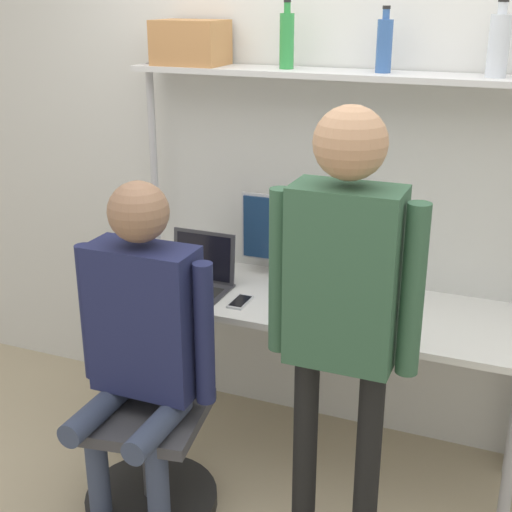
{
  "coord_description": "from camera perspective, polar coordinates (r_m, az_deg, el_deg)",
  "views": [
    {
      "loc": [
        0.85,
        -2.45,
        2.07
      ],
      "look_at": [
        -0.1,
        -0.11,
        1.13
      ],
      "focal_mm": 50.0,
      "sensor_mm": 36.0,
      "label": 1
    }
  ],
  "objects": [
    {
      "name": "laptop",
      "position": [
        3.31,
        -4.58,
        -1.33
      ],
      "size": [
        0.31,
        0.25,
        0.25
      ],
      "color": "#333338",
      "rests_on": "desk"
    },
    {
      "name": "monitor",
      "position": [
        3.32,
        2.94,
        1.63
      ],
      "size": [
        0.51,
        0.17,
        0.41
      ],
      "color": "#B7B7BC",
      "rests_on": "desk"
    },
    {
      "name": "office_chair",
      "position": [
        3.13,
        -8.29,
        -14.63
      ],
      "size": [
        0.56,
        0.56,
        0.92
      ],
      "color": "black",
      "rests_on": "ground_plane"
    },
    {
      "name": "bottle_green",
      "position": [
        3.14,
        2.48,
        16.91
      ],
      "size": [
        0.06,
        0.06,
        0.28
      ],
      "color": "#2D8C3F",
      "rests_on": "shelf_unit"
    },
    {
      "name": "cell_phone",
      "position": [
        3.15,
        -1.27,
        -3.68
      ],
      "size": [
        0.07,
        0.15,
        0.01
      ],
      "color": "silver",
      "rests_on": "desk"
    },
    {
      "name": "shelf_unit",
      "position": [
        3.12,
        6.07,
        9.86
      ],
      "size": [
        1.82,
        0.26,
        1.76
      ],
      "color": "silver",
      "rests_on": "ground_plane"
    },
    {
      "name": "ground_plane",
      "position": [
        3.32,
        2.5,
        -18.17
      ],
      "size": [
        12.0,
        12.0,
        0.0
      ],
      "primitive_type": "plane",
      "color": "tan"
    },
    {
      "name": "desk",
      "position": [
        3.22,
        4.68,
        -4.94
      ],
      "size": [
        1.91,
        0.62,
        0.78
      ],
      "color": "silver",
      "rests_on": "ground_plane"
    },
    {
      "name": "person_standing",
      "position": [
        2.4,
        7.01,
        -3.0
      ],
      "size": [
        0.53,
        0.24,
        1.75
      ],
      "color": "black",
      "rests_on": "ground_plane"
    },
    {
      "name": "wall_back",
      "position": [
        3.31,
        6.81,
        7.7
      ],
      "size": [
        8.0,
        0.06,
        2.7
      ],
      "color": "silver",
      "rests_on": "ground_plane"
    },
    {
      "name": "bottle_blue",
      "position": [
        3.03,
        10.23,
        16.3
      ],
      "size": [
        0.06,
        0.06,
        0.26
      ],
      "color": "#335999",
      "rests_on": "shelf_unit"
    },
    {
      "name": "bottle_clear",
      "position": [
        2.96,
        18.85,
        15.74
      ],
      "size": [
        0.08,
        0.08,
        0.29
      ],
      "color": "silver",
      "rests_on": "shelf_unit"
    },
    {
      "name": "person_seated",
      "position": [
        2.81,
        -9.19,
        -5.74
      ],
      "size": [
        0.59,
        0.48,
        1.42
      ],
      "color": "#38425B",
      "rests_on": "ground_plane"
    },
    {
      "name": "storage_box",
      "position": [
        3.33,
        -5.25,
        16.64
      ],
      "size": [
        0.31,
        0.23,
        0.19
      ],
      "color": "#B27A47",
      "rests_on": "shelf_unit"
    }
  ]
}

